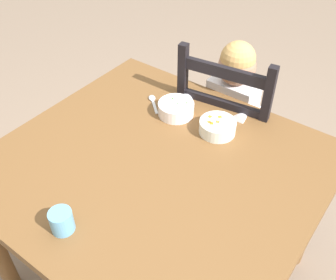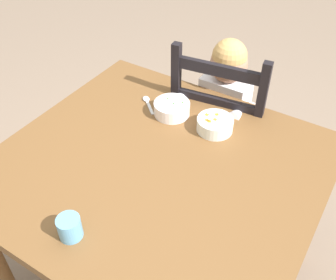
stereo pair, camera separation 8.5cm
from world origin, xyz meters
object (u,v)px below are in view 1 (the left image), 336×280
object	(u,v)px
dining_chair	(227,136)
drinking_cup	(62,221)
spoon	(153,101)
bowl_of_peas	(176,108)
bowl_of_carrots	(217,127)
dining_table	(156,182)
child_figure	(229,108)

from	to	relation	value
dining_chair	drinking_cup	bearing A→B (deg)	-92.70
dining_chair	spoon	size ratio (longest dim) A/B	8.51
bowl_of_peas	bowl_of_carrots	world-z (taller)	bowl_of_peas
dining_table	bowl_of_carrots	xyz separation A→B (m)	(0.09, 0.29, 0.13)
dining_table	spoon	bearing A→B (deg)	129.40
dining_chair	bowl_of_peas	world-z (taller)	dining_chair
bowl_of_carrots	dining_chair	bearing A→B (deg)	107.44
dining_chair	spoon	world-z (taller)	dining_chair
dining_chair	drinking_cup	world-z (taller)	dining_chair
child_figure	spoon	bearing A→B (deg)	-130.32
dining_table	spoon	size ratio (longest dim) A/B	9.91
dining_table	bowl_of_peas	size ratio (longest dim) A/B	7.64
dining_table	drinking_cup	size ratio (longest dim) A/B	15.20
bowl_of_carrots	spoon	bearing A→B (deg)	177.58
dining_chair	child_figure	bearing A→B (deg)	-142.47
dining_table	child_figure	size ratio (longest dim) A/B	1.19
child_figure	bowl_of_peas	xyz separation A→B (m)	(-0.10, -0.29, 0.13)
spoon	dining_table	bearing A→B (deg)	-50.60
bowl_of_peas	drinking_cup	bearing A→B (deg)	-84.86
child_figure	drinking_cup	distance (m)	0.99
dining_table	bowl_of_peas	distance (m)	0.34
bowl_of_peas	drinking_cup	world-z (taller)	drinking_cup
bowl_of_peas	bowl_of_carrots	size ratio (longest dim) A/B	1.04
spoon	drinking_cup	size ratio (longest dim) A/B	1.53
bowl_of_peas	drinking_cup	xyz separation A→B (m)	(0.06, -0.68, 0.01)
child_figure	spoon	xyz separation A→B (m)	(-0.24, -0.28, 0.10)
dining_chair	child_figure	size ratio (longest dim) A/B	1.02
dining_table	dining_chair	distance (m)	0.61
dining_table	child_figure	distance (m)	0.58
bowl_of_carrots	dining_table	bearing A→B (deg)	-107.10
bowl_of_peas	spoon	bearing A→B (deg)	174.02
child_figure	drinking_cup	bearing A→B (deg)	-92.29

